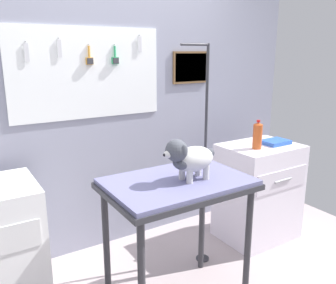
# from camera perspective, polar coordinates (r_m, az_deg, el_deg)

# --- Properties ---
(rear_wall_panel) EXTENTS (4.00, 0.11, 2.30)m
(rear_wall_panel) POSITION_cam_1_polar(r_m,az_deg,el_deg) (3.10, -9.62, 3.99)
(rear_wall_panel) COLOR #898CA0
(rear_wall_panel) RESTS_ON ground
(grooming_table) EXTENTS (0.92, 0.62, 0.92)m
(grooming_table) POSITION_cam_1_polar(r_m,az_deg,el_deg) (2.31, 1.53, -8.47)
(grooming_table) COLOR #2D2D33
(grooming_table) RESTS_ON ground
(grooming_arm) EXTENTS (0.30, 0.11, 1.77)m
(grooming_arm) POSITION_cam_1_polar(r_m,az_deg,el_deg) (2.82, 5.83, -3.93)
(grooming_arm) COLOR #2D2D33
(grooming_arm) RESTS_ON ground
(dog) EXTENTS (0.39, 0.18, 0.28)m
(dog) POSITION_cam_1_polar(r_m,az_deg,el_deg) (2.21, 3.38, -2.55)
(dog) COLOR silver
(dog) RESTS_ON grooming_table
(cabinet_right) EXTENTS (0.68, 0.54, 0.89)m
(cabinet_right) POSITION_cam_1_polar(r_m,az_deg,el_deg) (3.42, 14.28, -7.74)
(cabinet_right) COLOR white
(cabinet_right) RESTS_ON ground
(soda_bottle) EXTENTS (0.08, 0.08, 0.25)m
(soda_bottle) POSITION_cam_1_polar(r_m,az_deg,el_deg) (3.13, 14.20, 1.02)
(soda_bottle) COLOR #BE4F20
(soda_bottle) RESTS_ON cabinet_right
(supply_tray) EXTENTS (0.24, 0.18, 0.04)m
(supply_tray) POSITION_cam_1_polar(r_m,az_deg,el_deg) (3.35, 16.90, -0.00)
(supply_tray) COLOR blue
(supply_tray) RESTS_ON cabinet_right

